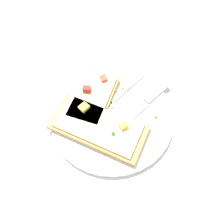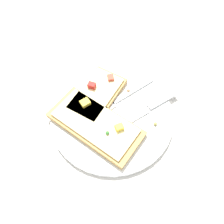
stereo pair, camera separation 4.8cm
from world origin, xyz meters
name	(u,v)px [view 2 (the right image)]	position (x,y,z in m)	size (l,w,h in m)	color
ground_plane	(112,117)	(0.00, 0.00, 0.00)	(4.00, 4.00, 0.00)	beige
plate	(112,116)	(0.00, 0.00, 0.01)	(0.27, 0.27, 0.01)	white
fork	(117,100)	(-0.03, -0.02, 0.01)	(0.21, 0.06, 0.01)	silver
knife	(146,109)	(-0.06, 0.05, 0.01)	(0.21, 0.07, 0.01)	silver
pizza_slice_main	(95,124)	(0.05, -0.01, 0.02)	(0.12, 0.21, 0.03)	tan
pizza_slice_corner	(96,95)	(-0.01, -0.06, 0.02)	(0.16, 0.12, 0.03)	tan
crumb_scatter	(115,121)	(0.01, 0.02, 0.02)	(0.16, 0.11, 0.01)	#A59C4F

